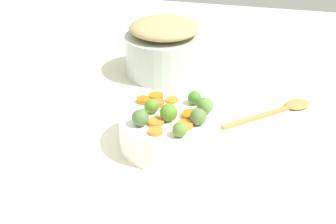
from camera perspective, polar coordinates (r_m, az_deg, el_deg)
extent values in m
cube|color=silver|center=(1.02, -2.88, -4.85)|extent=(2.40, 2.40, 0.02)
cylinder|color=white|center=(1.00, 0.00, -2.39)|extent=(0.22, 0.22, 0.08)
cylinder|color=#B1BBB5|center=(1.34, -0.45, 7.54)|extent=(0.24, 0.24, 0.12)
ellipsoid|color=tan|center=(1.31, -0.47, 10.99)|extent=(0.21, 0.21, 0.05)
cylinder|color=orange|center=(0.92, -1.65, -2.54)|extent=(0.04, 0.04, 0.01)
cylinder|color=orange|center=(0.97, 2.92, -0.41)|extent=(0.05, 0.05, 0.01)
cylinder|color=orange|center=(0.94, 2.17, -1.72)|extent=(0.05, 0.05, 0.01)
cylinder|color=orange|center=(1.02, -1.31, 1.16)|extent=(0.03, 0.03, 0.01)
cylinder|color=orange|center=(1.03, -3.23, 1.55)|extent=(0.04, 0.04, 0.01)
cylinder|color=orange|center=(1.04, 0.51, 1.56)|extent=(0.04, 0.04, 0.01)
cylinder|color=orange|center=(0.99, 0.00, 0.14)|extent=(0.03, 0.03, 0.01)
cylinder|color=orange|center=(0.95, -1.61, -1.36)|extent=(0.05, 0.05, 0.01)
cylinder|color=orange|center=(1.05, -1.57, 2.03)|extent=(0.04, 0.04, 0.01)
sphere|color=#56723D|center=(0.94, 4.03, -0.50)|extent=(0.04, 0.04, 0.04)
sphere|color=#508727|center=(0.95, 0.12, 0.01)|extent=(0.04, 0.04, 0.04)
sphere|color=#597B33|center=(0.90, 1.55, -2.35)|extent=(0.03, 0.03, 0.03)
sphere|color=#44802C|center=(1.02, 3.49, 1.87)|extent=(0.03, 0.03, 0.03)
sphere|color=#5C853D|center=(0.98, 4.86, 0.83)|extent=(0.04, 0.04, 0.04)
sphere|color=#578826|center=(0.98, -2.17, 0.79)|extent=(0.03, 0.03, 0.03)
sphere|color=#4C723B|center=(0.94, -3.92, -0.72)|extent=(0.04, 0.04, 0.04)
cube|color=#AD8345|center=(1.14, 11.73, -0.64)|extent=(0.16, 0.17, 0.01)
ellipsoid|color=#AD8345|center=(1.22, 16.60, 0.98)|extent=(0.09, 0.09, 0.01)
cylinder|color=white|center=(1.09, -20.26, -0.34)|extent=(0.25, 0.25, 0.11)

